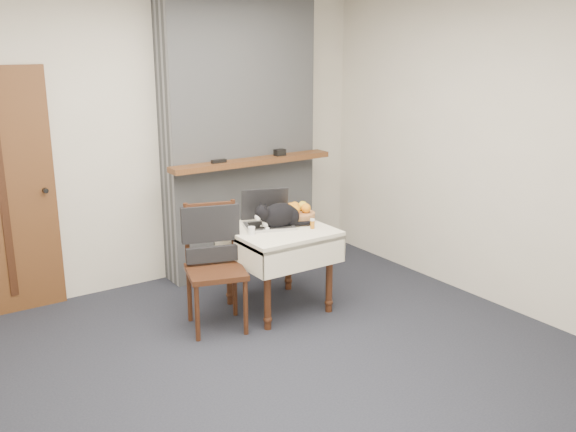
% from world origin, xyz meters
% --- Properties ---
extents(ground, '(4.50, 4.50, 0.00)m').
position_xyz_m(ground, '(0.00, 0.00, 0.00)').
color(ground, black).
rests_on(ground, ground).
extents(room_shell, '(4.52, 4.01, 2.61)m').
position_xyz_m(room_shell, '(0.00, 0.46, 1.76)').
color(room_shell, beige).
rests_on(room_shell, ground).
extents(door, '(0.82, 0.10, 2.00)m').
position_xyz_m(door, '(-1.20, 1.97, 1.00)').
color(door, brown).
rests_on(door, ground).
extents(chimney, '(1.62, 0.48, 2.60)m').
position_xyz_m(chimney, '(0.90, 1.85, 1.30)').
color(chimney, gray).
rests_on(chimney, ground).
extents(side_table, '(0.78, 0.78, 0.70)m').
position_xyz_m(side_table, '(0.66, 0.81, 0.59)').
color(side_table, '#3E1E11').
rests_on(side_table, ground).
extents(laptop, '(0.49, 0.45, 0.29)m').
position_xyz_m(laptop, '(0.62, 0.93, 0.77)').
color(laptop, '#B7B7BC').
rests_on(laptop, side_table).
extents(cat, '(0.49, 0.21, 0.24)m').
position_xyz_m(cat, '(0.67, 0.81, 0.80)').
color(cat, black).
rests_on(cat, side_table).
extents(cream_jar, '(0.06, 0.06, 0.06)m').
position_xyz_m(cream_jar, '(0.38, 0.77, 0.73)').
color(cream_jar, silver).
rests_on(cream_jar, side_table).
extents(pill_bottle, '(0.04, 0.04, 0.08)m').
position_xyz_m(pill_bottle, '(0.88, 0.64, 0.74)').
color(pill_bottle, '#B36816').
rests_on(pill_bottle, side_table).
extents(fruit_basket, '(0.28, 0.28, 0.16)m').
position_xyz_m(fruit_basket, '(0.91, 0.88, 0.76)').
color(fruit_basket, '#AB6B45').
rests_on(fruit_basket, side_table).
extents(desk_clutter, '(0.13, 0.08, 0.01)m').
position_xyz_m(desk_clutter, '(0.86, 0.87, 0.70)').
color(desk_clutter, black).
rests_on(desk_clutter, side_table).
extents(chair, '(0.55, 0.54, 0.98)m').
position_xyz_m(chair, '(0.07, 0.85, 0.62)').
color(chair, '#3E1E11').
rests_on(chair, ground).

